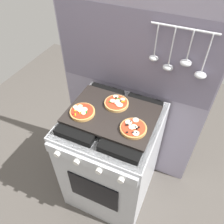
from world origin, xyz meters
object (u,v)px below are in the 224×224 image
(stove, at_px, (112,157))
(pizza_right, at_px, (133,128))
(pizza_center, at_px, (117,103))
(baking_tray, at_px, (112,114))
(pizza_left, at_px, (82,111))

(stove, bearing_deg, pizza_right, -22.94)
(pizza_right, distance_m, pizza_center, 0.23)
(pizza_right, bearing_deg, baking_tray, 156.57)
(stove, height_order, pizza_left, pizza_left)
(baking_tray, height_order, pizza_center, pizza_center)
(pizza_left, height_order, pizza_center, pizza_center)
(baking_tray, bearing_deg, stove, -90.00)
(baking_tray, xyz_separation_m, pizza_right, (0.16, -0.07, 0.02))
(pizza_left, height_order, pizza_right, pizza_right)
(stove, distance_m, pizza_center, 0.49)
(pizza_left, bearing_deg, stove, 23.15)
(pizza_left, relative_size, pizza_right, 1.00)
(baking_tray, bearing_deg, pizza_right, -23.43)
(baking_tray, bearing_deg, pizza_center, 93.73)
(stove, relative_size, pizza_left, 5.87)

